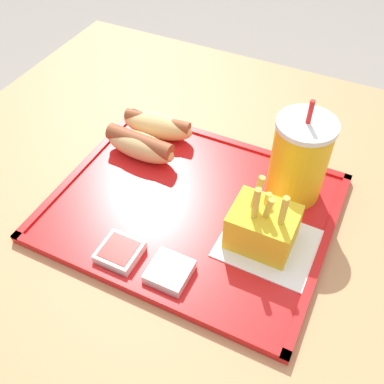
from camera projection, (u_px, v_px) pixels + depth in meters
ground_plane at (201, 383)px, 1.24m from camera, size 8.00×8.00×0.00m
dining_table at (204, 318)px, 0.97m from camera, size 1.00×0.86×0.75m
food_tray at (192, 208)px, 0.68m from camera, size 0.41×0.33×0.01m
paper_napkin at (269, 244)px, 0.63m from camera, size 0.14×0.12×0.00m
soda_cup at (299, 159)px, 0.65m from camera, size 0.09×0.09×0.17m
hot_dog_far at (158, 125)px, 0.77m from camera, size 0.13×0.06×0.04m
hot_dog_near at (140, 145)px, 0.74m from camera, size 0.13×0.05×0.05m
fries_carton at (263, 227)px, 0.61m from camera, size 0.09×0.07×0.11m
sauce_cup_mayo at (169, 271)px, 0.59m from camera, size 0.05×0.05×0.02m
sauce_cup_ketchup at (120, 252)px, 0.61m from camera, size 0.05×0.05×0.02m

